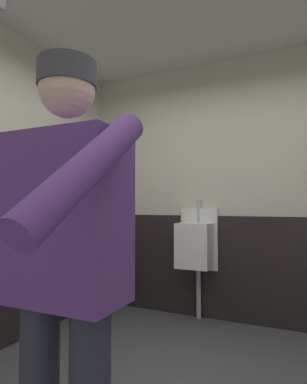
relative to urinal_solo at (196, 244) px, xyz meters
The scene contains 5 objects.
wall_back 0.72m from the urinal_solo, 31.50° to the left, with size 3.89×0.12×2.72m, color beige.
wainscot_band_back 0.46m from the urinal_solo, 21.97° to the left, with size 3.29×0.03×1.07m, color black.
urinal_solo is the anchor object (origin of this frame).
person 2.31m from the urinal_solo, 84.48° to the right, with size 0.65×0.60×1.70m.
trash_bin 1.15m from the urinal_solo, 157.73° to the right, with size 0.29×0.29×0.72m, color #38383D.
Camera 1 is at (0.62, -1.62, 1.18)m, focal length 29.77 mm.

